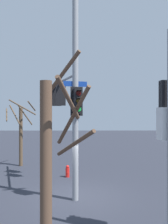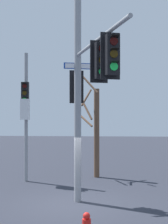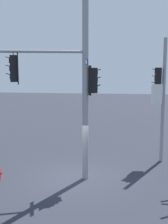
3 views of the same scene
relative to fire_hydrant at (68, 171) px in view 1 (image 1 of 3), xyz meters
The scene contains 6 objects.
ground_plane 3.54m from the fire_hydrant, 168.95° to the right, with size 80.00×80.00×0.00m, color #292C37.
main_signal_pole_assembly 5.69m from the fire_hydrant, behind, with size 6.37×3.71×9.66m.
secondary_pole_assembly 8.94m from the fire_hydrant, 154.54° to the right, with size 0.73×0.45×6.52m.
fire_hydrant is the anchor object (origin of this frame).
bare_tree_behind_pole 5.26m from the fire_hydrant, 50.08° to the left, with size 2.05×2.55×4.88m.
bare_tree_across_street 9.34m from the fire_hydrant, behind, with size 2.04×1.37×5.58m.
Camera 1 is at (-11.66, -0.27, 4.04)m, focal length 39.52 mm.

